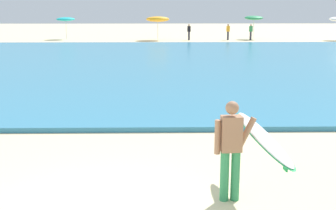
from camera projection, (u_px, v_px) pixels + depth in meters
sea at (145, 63)px, 24.92m from camera, size 120.00×28.00×0.14m
surfer_with_board at (247, 141)px, 7.15m from camera, size 1.08×2.88×1.73m
beach_umbrella_0 at (66, 19)px, 43.62m from camera, size 1.86×1.87×2.22m
beach_umbrella_1 at (158, 19)px, 42.50m from camera, size 2.29×2.32×2.37m
beach_umbrella_2 at (254, 18)px, 43.78m from camera, size 1.87×1.89×2.38m
beachgoer_near_row_left at (189, 32)px, 42.45m from camera, size 0.32×0.20×1.58m
beachgoer_near_row_mid at (228, 31)px, 42.58m from camera, size 0.32×0.20×1.58m
beachgoer_near_row_right at (251, 32)px, 42.55m from camera, size 0.32×0.20×1.58m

